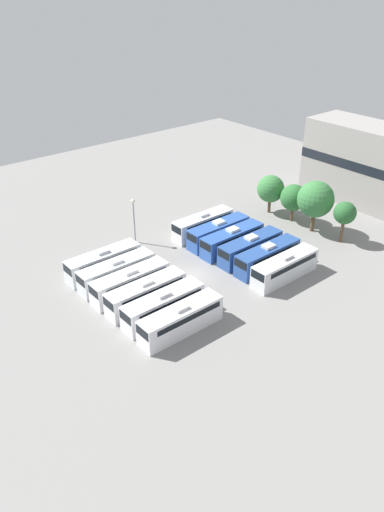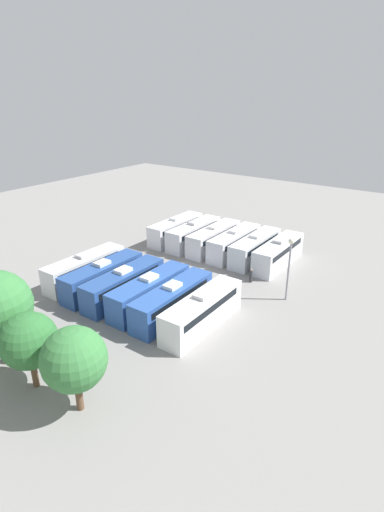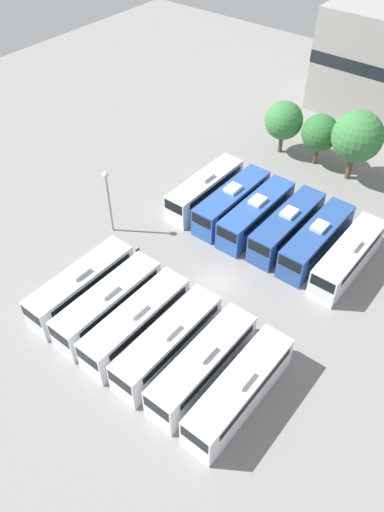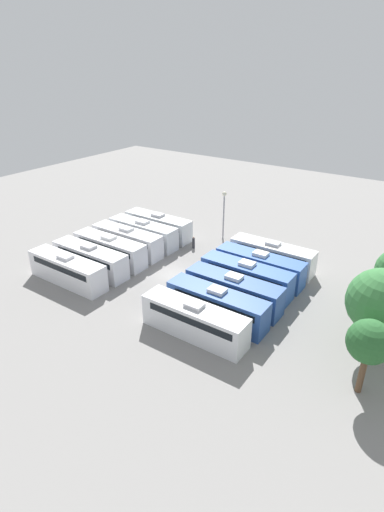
{
  "view_description": "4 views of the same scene",
  "coord_description": "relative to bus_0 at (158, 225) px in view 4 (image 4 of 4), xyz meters",
  "views": [
    {
      "loc": [
        41.93,
        -35.25,
        34.05
      ],
      "look_at": [
        -0.09,
        -0.18,
        2.84
      ],
      "focal_mm": 35.0,
      "sensor_mm": 36.0,
      "label": 1
    },
    {
      "loc": [
        -25.44,
        34.83,
        19.99
      ],
      "look_at": [
        -1.02,
        0.28,
        2.54
      ],
      "focal_mm": 28.0,
      "sensor_mm": 36.0,
      "label": 2
    },
    {
      "loc": [
        17.02,
        -25.03,
        31.9
      ],
      "look_at": [
        -1.98,
        -1.17,
        2.92
      ],
      "focal_mm": 35.0,
      "sensor_mm": 36.0,
      "label": 3
    },
    {
      "loc": [
        32.15,
        24.81,
        22.18
      ],
      "look_at": [
        -1.3,
        1.68,
        2.35
      ],
      "focal_mm": 28.0,
      "sensor_mm": 36.0,
      "label": 4
    }
  ],
  "objects": [
    {
      "name": "bus_8",
      "position": [
        6.16,
        17.02,
        0.0
      ],
      "size": [
        2.5,
        10.06,
        3.37
      ],
      "color": "#2D56A8",
      "rests_on": "ground_plane"
    },
    {
      "name": "ground_plane",
      "position": [
        7.84,
        8.54,
        -1.66
      ],
      "size": [
        113.47,
        113.47,
        0.0
      ],
      "primitive_type": "plane",
      "color": "gray"
    },
    {
      "name": "bus_9",
      "position": [
        9.43,
        17.3,
        0.0
      ],
      "size": [
        2.5,
        10.06,
        3.37
      ],
      "color": "#284C93",
      "rests_on": "ground_plane"
    },
    {
      "name": "tree_2",
      "position": [
        9.56,
        30.46,
        3.46
      ],
      "size": [
        5.41,
        5.41,
        7.85
      ],
      "color": "brown",
      "rests_on": "ground_plane"
    },
    {
      "name": "tree_3",
      "position": [
        14.48,
        30.82,
        2.86
      ],
      "size": [
        3.22,
        3.22,
        6.19
      ],
      "color": "brown",
      "rests_on": "ground_plane"
    },
    {
      "name": "bus_3",
      "position": [
        9.41,
        0.04,
        0.0
      ],
      "size": [
        2.5,
        10.06,
        3.37
      ],
      "color": "silver",
      "rests_on": "ground_plane"
    },
    {
      "name": "bus_1",
      "position": [
        3.18,
        -0.0,
        0.0
      ],
      "size": [
        2.5,
        10.06,
        3.37
      ],
      "color": "silver",
      "rests_on": "ground_plane"
    },
    {
      "name": "bus_2",
      "position": [
        6.26,
        -0.03,
        0.0
      ],
      "size": [
        2.5,
        10.06,
        3.37
      ],
      "color": "white",
      "rests_on": "ground_plane"
    },
    {
      "name": "bus_0",
      "position": [
        0.0,
        0.0,
        0.0
      ],
      "size": [
        2.5,
        10.06,
        3.37
      ],
      "color": "silver",
      "rests_on": "ground_plane"
    },
    {
      "name": "bus_11",
      "position": [
        15.84,
        16.93,
        0.0
      ],
      "size": [
        2.5,
        10.06,
        3.37
      ],
      "color": "silver",
      "rests_on": "ground_plane"
    },
    {
      "name": "bus_7",
      "position": [
        3.2,
        17.14,
        0.0
      ],
      "size": [
        2.5,
        10.06,
        3.37
      ],
      "color": "#2D56A8",
      "rests_on": "ground_plane"
    },
    {
      "name": "bus_5",
      "position": [
        15.89,
        0.04,
        0.0
      ],
      "size": [
        2.5,
        10.06,
        3.37
      ],
      "color": "white",
      "rests_on": "ground_plane"
    },
    {
      "name": "bus_6",
      "position": [
        -0.17,
        17.1,
        0.0
      ],
      "size": [
        2.5,
        10.06,
        3.37
      ],
      "color": "white",
      "rests_on": "ground_plane"
    },
    {
      "name": "bus_4",
      "position": [
        12.65,
        0.12,
        0.0
      ],
      "size": [
        2.5,
        10.06,
        3.37
      ],
      "color": "silver",
      "rests_on": "ground_plane"
    },
    {
      "name": "worker_person",
      "position": [
        0.46,
        6.27,
        -0.9
      ],
      "size": [
        0.36,
        0.36,
        1.65
      ],
      "color": "#333338",
      "rests_on": "ground_plane"
    },
    {
      "name": "bus_10",
      "position": [
        12.58,
        17.27,
        0.0
      ],
      "size": [
        2.5,
        10.06,
        3.37
      ],
      "color": "#284C93",
      "rests_on": "ground_plane"
    },
    {
      "name": "light_pole",
      "position": [
        -4.44,
        7.86,
        3.02
      ],
      "size": [
        0.6,
        0.6,
        6.76
      ],
      "color": "gray",
      "rests_on": "ground_plane"
    }
  ]
}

